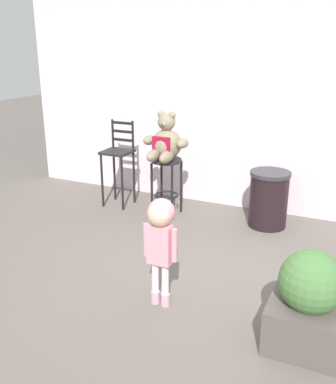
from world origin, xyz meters
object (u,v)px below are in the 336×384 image
object	(u,v)px
child_walking	(160,230)
planter_with_shrub	(309,304)
bar_stool_with_teddy	(167,175)
bar_chair_empty	(118,157)
trash_bin	(269,199)
teddy_bear	(166,143)

from	to	relation	value
child_walking	planter_with_shrub	distance (m)	1.29
bar_stool_with_teddy	bar_chair_empty	size ratio (longest dim) A/B	0.65
child_walking	planter_with_shrub	world-z (taller)	child_walking
child_walking	trash_bin	world-z (taller)	child_walking
teddy_bear	child_walking	world-z (taller)	teddy_bear
teddy_bear	trash_bin	world-z (taller)	teddy_bear
teddy_bear	trash_bin	xyz separation A→B (m)	(1.31, 0.20, -0.62)
bar_stool_with_teddy	teddy_bear	bearing A→B (deg)	-90.00
teddy_bear	child_walking	bearing A→B (deg)	-65.71
child_walking	bar_stool_with_teddy	bearing A→B (deg)	92.84
planter_with_shrub	bar_chair_empty	bearing A→B (deg)	144.43
bar_stool_with_teddy	planter_with_shrub	world-z (taller)	planter_with_shrub
child_walking	trash_bin	distance (m)	2.20
trash_bin	bar_chair_empty	bearing A→B (deg)	-177.17
trash_bin	child_walking	bearing A→B (deg)	-101.70
planter_with_shrub	trash_bin	bearing A→B (deg)	110.26
bar_stool_with_teddy	child_walking	bearing A→B (deg)	-66.06
trash_bin	bar_chair_empty	size ratio (longest dim) A/B	0.60
child_walking	bar_chair_empty	distance (m)	2.60
trash_bin	bar_chair_empty	xyz separation A→B (m)	(-2.08, -0.10, 0.32)
child_walking	planter_with_shrub	size ratio (longest dim) A/B	1.26
bar_chair_empty	planter_with_shrub	bearing A→B (deg)	-35.57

